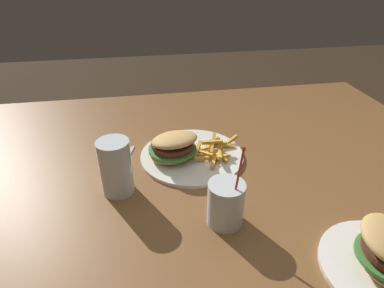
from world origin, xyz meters
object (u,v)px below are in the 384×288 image
object	(u,v)px
meal_plate_near	(183,150)
juice_glass	(226,205)
beer_glass	(116,168)
spoon	(120,169)

from	to	relation	value
meal_plate_near	juice_glass	distance (m)	0.27
meal_plate_near	juice_glass	bearing A→B (deg)	101.69
beer_glass	spoon	xyz separation A→B (m)	(-0.00, -0.09, -0.06)
meal_plate_near	spoon	xyz separation A→B (m)	(0.18, 0.03, -0.02)
spoon	beer_glass	bearing A→B (deg)	16.16
juice_glass	spoon	world-z (taller)	juice_glass
beer_glass	spoon	world-z (taller)	beer_glass
beer_glass	juice_glass	xyz separation A→B (m)	(-0.24, 0.15, -0.02)
beer_glass	juice_glass	world-z (taller)	juice_glass
meal_plate_near	spoon	bearing A→B (deg)	9.49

